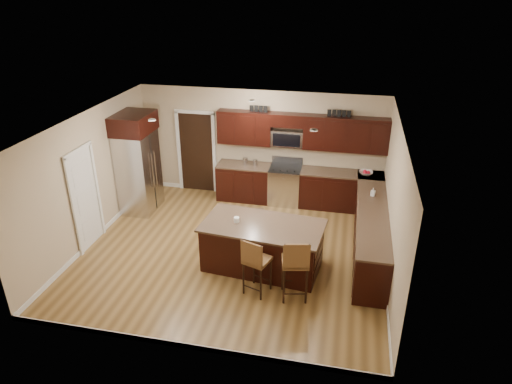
% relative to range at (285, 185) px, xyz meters
% --- Properties ---
extents(floor, '(6.00, 6.00, 0.00)m').
position_rel_range_xyz_m(floor, '(-0.68, -2.45, -0.47)').
color(floor, olive).
rests_on(floor, ground).
extents(ceiling, '(6.00, 6.00, 0.00)m').
position_rel_range_xyz_m(ceiling, '(-0.68, -2.45, 2.23)').
color(ceiling, silver).
rests_on(ceiling, wall_back).
extents(wall_back, '(6.00, 0.00, 6.00)m').
position_rel_range_xyz_m(wall_back, '(-0.68, 0.30, 0.88)').
color(wall_back, tan).
rests_on(wall_back, floor).
extents(wall_left, '(0.00, 5.50, 5.50)m').
position_rel_range_xyz_m(wall_left, '(-3.68, -2.45, 0.88)').
color(wall_left, tan).
rests_on(wall_left, floor).
extents(wall_right, '(0.00, 5.50, 5.50)m').
position_rel_range_xyz_m(wall_right, '(2.32, -2.45, 0.88)').
color(wall_right, tan).
rests_on(wall_right, floor).
extents(base_cabinets, '(4.02, 3.96, 0.92)m').
position_rel_range_xyz_m(base_cabinets, '(1.22, -1.01, -0.01)').
color(base_cabinets, black).
rests_on(base_cabinets, floor).
extents(upper_cabinets, '(4.00, 0.33, 0.80)m').
position_rel_range_xyz_m(upper_cabinets, '(0.36, 0.13, 1.37)').
color(upper_cabinets, black).
rests_on(upper_cabinets, wall_back).
extents(range, '(0.76, 0.64, 1.11)m').
position_rel_range_xyz_m(range, '(0.00, 0.00, 0.00)').
color(range, silver).
rests_on(range, floor).
extents(microwave, '(0.76, 0.31, 0.40)m').
position_rel_range_xyz_m(microwave, '(0.00, 0.15, 1.15)').
color(microwave, silver).
rests_on(microwave, upper_cabinets).
extents(doorway, '(0.85, 0.03, 2.06)m').
position_rel_range_xyz_m(doorway, '(-2.33, 0.28, 0.56)').
color(doorway, black).
rests_on(doorway, floor).
extents(pantry_door, '(0.03, 0.80, 2.04)m').
position_rel_range_xyz_m(pantry_door, '(-3.66, -2.75, 0.55)').
color(pantry_door, white).
rests_on(pantry_door, floor).
extents(letter_decor, '(2.20, 0.03, 0.15)m').
position_rel_range_xyz_m(letter_decor, '(0.22, 0.13, 1.82)').
color(letter_decor, black).
rests_on(letter_decor, upper_cabinets).
extents(island, '(2.35, 1.40, 0.92)m').
position_rel_range_xyz_m(island, '(0.00, -2.83, -0.04)').
color(island, black).
rests_on(island, floor).
extents(stool_mid, '(0.52, 0.52, 1.10)m').
position_rel_range_xyz_m(stool_mid, '(0.04, -3.67, 0.21)').
color(stool_mid, brown).
rests_on(stool_mid, floor).
extents(stool_right, '(0.52, 0.52, 1.19)m').
position_rel_range_xyz_m(stool_right, '(0.74, -3.68, 0.27)').
color(stool_right, brown).
rests_on(stool_right, floor).
extents(refrigerator, '(0.79, 1.02, 2.35)m').
position_rel_range_xyz_m(refrigerator, '(-3.30, -1.05, 0.73)').
color(refrigerator, silver).
rests_on(refrigerator, floor).
extents(floor_mat, '(1.11, 0.91, 0.01)m').
position_rel_range_xyz_m(floor_mat, '(-0.81, -0.88, -0.47)').
color(floor_mat, brown).
rests_on(floor_mat, floor).
extents(fruit_bowl, '(0.32, 0.32, 0.08)m').
position_rel_range_xyz_m(fruit_bowl, '(1.89, -0.00, 0.49)').
color(fruit_bowl, silver).
rests_on(fruit_bowl, base_cabinets).
extents(soap_bottle, '(0.10, 0.11, 0.18)m').
position_rel_range_xyz_m(soap_bottle, '(2.02, -1.14, 0.54)').
color(soap_bottle, '#B2B2B2').
rests_on(soap_bottle, base_cabinets).
extents(canister_tall, '(0.12, 0.12, 0.18)m').
position_rel_range_xyz_m(canister_tall, '(-0.99, -0.00, 0.54)').
color(canister_tall, silver).
rests_on(canister_tall, base_cabinets).
extents(canister_short, '(0.11, 0.11, 0.15)m').
position_rel_range_xyz_m(canister_short, '(-0.74, -0.00, 0.52)').
color(canister_short, silver).
rests_on(canister_short, base_cabinets).
extents(island_jar, '(0.10, 0.10, 0.10)m').
position_rel_range_xyz_m(island_jar, '(-0.50, -2.83, 0.50)').
color(island_jar, white).
rests_on(island_jar, island).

